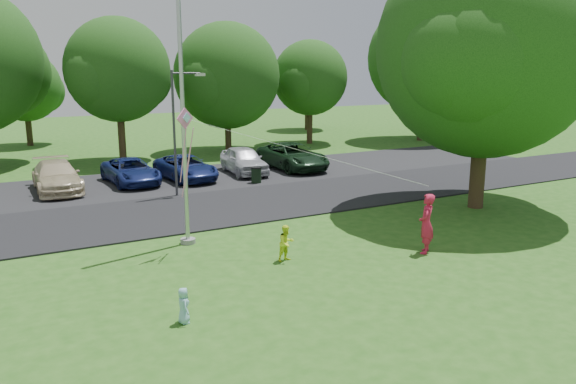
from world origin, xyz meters
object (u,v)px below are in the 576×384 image
street_lamp (179,122)px  trash_can (256,175)px  kite (191,133)px  woman (426,224)px  child_blue (184,306)px  flagpole (183,118)px  child_yellow (286,243)px  big_tree (486,53)px

street_lamp → trash_can: (4.19, 0.86, -2.96)m
kite → street_lamp: bearing=50.6°
trash_can → woman: woman is taller
woman → child_blue: size_ratio=2.23×
flagpole → child_blue: size_ratio=11.74×
street_lamp → trash_can: bearing=9.7°
child_yellow → flagpole: bearing=111.9°
big_tree → child_yellow: big_tree is taller
trash_can → kite: (-6.31, -8.71, 3.34)m
street_lamp → child_yellow: street_lamp is taller
trash_can → child_yellow: (-4.21, -10.91, 0.13)m
big_tree → child_blue: big_tree is taller
street_lamp → kite: (-2.12, -7.85, 0.38)m
big_tree → child_blue: 16.01m
woman → child_yellow: bearing=-61.7°
street_lamp → child_yellow: bearing=-92.0°
flagpole → big_tree: size_ratio=0.92×
flagpole → child_yellow: (2.05, -3.10, -3.61)m
big_tree → kite: size_ratio=1.61×
flagpole → street_lamp: size_ratio=1.77×
trash_can → big_tree: (5.86, -8.92, 5.88)m
big_tree → kite: (-12.17, 0.21, -2.54)m
big_tree → woman: size_ratio=5.74×
flagpole → child_blue: bearing=-109.7°
woman → child_blue: (-8.31, -1.17, -0.53)m
street_lamp → kite: bearing=-107.1°
trash_can → child_blue: same height
street_lamp → woman: size_ratio=2.96×
flagpole → big_tree: (12.12, -1.12, 2.14)m
flagpole → kite: (-0.05, -0.91, -0.40)m
woman → child_yellow: 4.47m
street_lamp → kite: 8.14m
street_lamp → child_yellow: (-0.02, -10.05, -2.83)m
street_lamp → flagpole: bearing=-108.5°
flagpole → child_blue: (-2.04, -5.71, -3.74)m
child_yellow → kite: bearing=122.2°
flagpole → trash_can: flagpole is taller
woman → street_lamp: bearing=-112.8°
trash_can → big_tree: size_ratio=0.08×
flagpole → woman: (6.27, -4.54, -3.21)m
flagpole → woman: 8.38m
flagpole → street_lamp: (2.07, 6.94, -0.78)m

